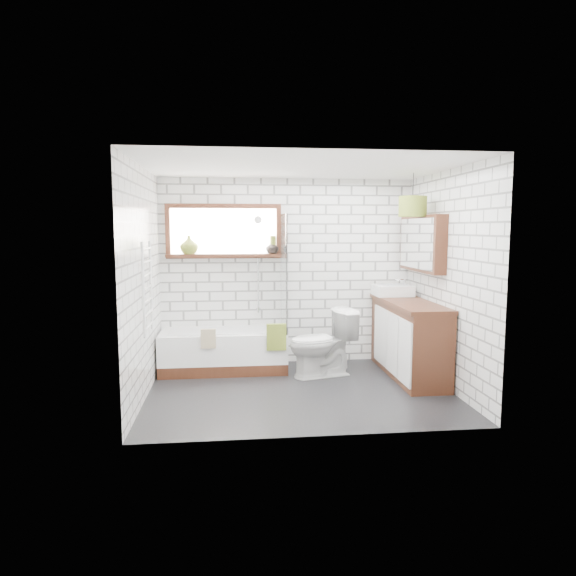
{
  "coord_description": "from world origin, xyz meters",
  "views": [
    {
      "loc": [
        -0.76,
        -5.62,
        1.84
      ],
      "look_at": [
        -0.11,
        0.25,
        1.15
      ],
      "focal_mm": 32.0,
      "sensor_mm": 36.0,
      "label": 1
    }
  ],
  "objects": [
    {
      "name": "pendant",
      "position": [
        1.43,
        0.44,
        2.1
      ],
      "size": [
        0.34,
        0.34,
        0.25
      ],
      "primitive_type": "cylinder",
      "color": "#5D6C20",
      "rests_on": "ceiling"
    },
    {
      "name": "toilet",
      "position": [
        0.35,
        0.56,
        0.42
      ],
      "size": [
        0.66,
        0.91,
        0.84
      ],
      "primitive_type": "imported",
      "rotation": [
        0.0,
        0.0,
        -1.32
      ],
      "color": "white",
      "rests_on": "floor"
    },
    {
      "name": "towel_beige",
      "position": [
        -1.05,
        0.59,
        0.5
      ],
      "size": [
        0.18,
        0.05,
        0.24
      ],
      "primitive_type": "cube",
      "color": "tan",
      "rests_on": "bathtub"
    },
    {
      "name": "ceiling",
      "position": [
        0.0,
        0.0,
        2.5
      ],
      "size": [
        3.4,
        2.6,
        0.01
      ],
      "primitive_type": "cube",
      "color": "white",
      "rests_on": "ground"
    },
    {
      "name": "wall_back",
      "position": [
        0.0,
        1.3,
        1.25
      ],
      "size": [
        3.4,
        0.01,
        2.5
      ],
      "primitive_type": "cube",
      "color": "white",
      "rests_on": "ground"
    },
    {
      "name": "mirror_cabinet",
      "position": [
        1.62,
        0.6,
        1.65
      ],
      "size": [
        0.16,
        1.2,
        0.7
      ],
      "primitive_type": "cube",
      "color": "#35180E",
      "rests_on": "wall_right"
    },
    {
      "name": "window",
      "position": [
        -0.85,
        1.26,
        1.8
      ],
      "size": [
        1.52,
        0.16,
        0.68
      ],
      "primitive_type": "cube",
      "color": "#35180E",
      "rests_on": "wall_back"
    },
    {
      "name": "bathtub",
      "position": [
        -0.87,
        0.94,
        0.26
      ],
      "size": [
        1.61,
        0.71,
        0.52
      ],
      "primitive_type": "cube",
      "color": "white",
      "rests_on": "floor"
    },
    {
      "name": "floor",
      "position": [
        0.0,
        0.0,
        -0.01
      ],
      "size": [
        3.4,
        2.6,
        0.01
      ],
      "primitive_type": "cube",
      "color": "black",
      "rests_on": "ground"
    },
    {
      "name": "wall_right",
      "position": [
        1.7,
        0.0,
        1.25
      ],
      "size": [
        0.01,
        2.6,
        2.5
      ],
      "primitive_type": "cube",
      "color": "white",
      "rests_on": "ground"
    },
    {
      "name": "vanity",
      "position": [
        1.43,
        0.46,
        0.47
      ],
      "size": [
        0.53,
        1.66,
        0.95
      ],
      "primitive_type": "cube",
      "color": "#35180E",
      "rests_on": "floor"
    },
    {
      "name": "tap",
      "position": [
        1.53,
        0.96,
        1.08
      ],
      "size": [
        0.04,
        0.04,
        0.17
      ],
      "primitive_type": "cylinder",
      "rotation": [
        0.0,
        0.0,
        -0.11
      ],
      "color": "silver",
      "rests_on": "vanity"
    },
    {
      "name": "bottle",
      "position": [
        -0.2,
        1.23,
        1.6
      ],
      "size": [
        0.09,
        0.09,
        0.24
      ],
      "primitive_type": "cylinder",
      "rotation": [
        0.0,
        0.0,
        -0.19
      ],
      "color": "olive",
      "rests_on": "window"
    },
    {
      "name": "shower_riser",
      "position": [
        -0.4,
        1.26,
        1.35
      ],
      "size": [
        0.02,
        0.02,
        1.3
      ],
      "primitive_type": "cylinder",
      "color": "silver",
      "rests_on": "wall_back"
    },
    {
      "name": "wall_left",
      "position": [
        -1.7,
        0.0,
        1.25
      ],
      "size": [
        0.01,
        2.6,
        2.5
      ],
      "primitive_type": "cube",
      "color": "white",
      "rests_on": "ground"
    },
    {
      "name": "wall_front",
      "position": [
        0.0,
        -1.3,
        1.25
      ],
      "size": [
        3.4,
        0.01,
        2.5
      ],
      "primitive_type": "cube",
      "color": "white",
      "rests_on": "ground"
    },
    {
      "name": "basin",
      "position": [
        1.37,
        0.96,
        1.02
      ],
      "size": [
        0.48,
        0.42,
        0.14
      ],
      "primitive_type": "cube",
      "color": "white",
      "rests_on": "vanity"
    },
    {
      "name": "towel_green",
      "position": [
        -0.21,
        0.59,
        0.5
      ],
      "size": [
        0.24,
        0.07,
        0.33
      ],
      "primitive_type": "cube",
      "color": "#5D6C20",
      "rests_on": "bathtub"
    },
    {
      "name": "vase_dark",
      "position": [
        -0.21,
        1.23,
        1.57
      ],
      "size": [
        0.2,
        0.2,
        0.18
      ],
      "primitive_type": "imported",
      "rotation": [
        0.0,
        0.0,
        0.18
      ],
      "color": "black",
      "rests_on": "window"
    },
    {
      "name": "vase_olive",
      "position": [
        -1.31,
        1.23,
        1.6
      ],
      "size": [
        0.26,
        0.26,
        0.25
      ],
      "primitive_type": "imported",
      "rotation": [
        0.0,
        0.0,
        -0.09
      ],
      "color": "olive",
      "rests_on": "window"
    },
    {
      "name": "shower_screen",
      "position": [
        -0.08,
        0.94,
        1.27
      ],
      "size": [
        0.02,
        0.72,
        1.5
      ],
      "primitive_type": "cube",
      "color": "white",
      "rests_on": "bathtub"
    },
    {
      "name": "towel_radiator",
      "position": [
        -1.66,
        0.0,
        1.2
      ],
      "size": [
        0.06,
        0.52,
        1.0
      ],
      "primitive_type": "cube",
      "color": "white",
      "rests_on": "wall_left"
    }
  ]
}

